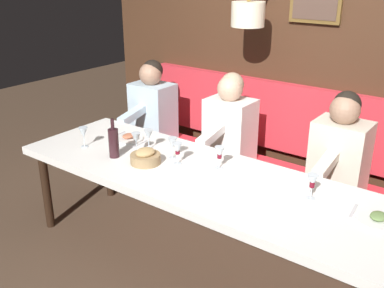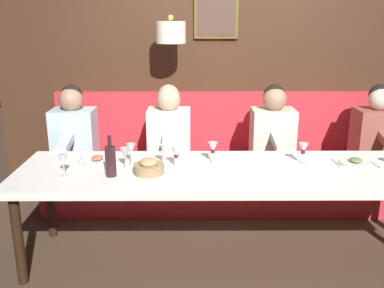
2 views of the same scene
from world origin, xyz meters
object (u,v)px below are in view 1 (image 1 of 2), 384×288
object	(u,v)px
wine_glass_2	(220,153)
wine_glass_3	(136,139)
wine_bottle	(114,142)
wine_glass_1	(149,135)
wine_glass_7	(178,149)
wine_glass_4	(172,144)
wine_glass_0	(312,182)
bread_bowl	(145,157)
diner_middle	(230,121)
wine_glass_6	(83,133)
diner_far	(152,103)
dining_table	(222,188)
diner_near	(341,147)

from	to	relation	value
wine_glass_2	wine_glass_3	distance (m)	0.68
wine_glass_2	wine_bottle	bearing A→B (deg)	112.15
wine_glass_1	wine_glass_7	world-z (taller)	same
wine_glass_4	wine_glass_7	distance (m)	0.11
wine_glass_0	bread_bowl	size ratio (longest dim) A/B	0.75
wine_glass_1	wine_glass_2	bearing A→B (deg)	-86.51
wine_glass_1	wine_glass_4	world-z (taller)	same
diner_middle	wine_glass_3	xyz separation A→B (m)	(-0.87, 0.29, 0.04)
wine_glass_4	wine_glass_6	xyz separation A→B (m)	(-0.24, 0.70, 0.00)
wine_glass_4	wine_glass_6	size ratio (longest dim) A/B	1.00
wine_glass_6	wine_glass_3	bearing A→B (deg)	-69.21
wine_glass_1	wine_glass_7	distance (m)	0.36
diner_far	diner_middle	bearing A→B (deg)	-90.00
diner_far	wine_glass_3	xyz separation A→B (m)	(-0.87, -0.61, 0.04)
bread_bowl	wine_glass_1	bearing A→B (deg)	36.61
wine_glass_6	wine_bottle	world-z (taller)	wine_bottle
wine_glass_0	wine_glass_7	size ratio (longest dim) A/B	1.00
dining_table	wine_glass_2	xyz separation A→B (m)	(0.15, 0.13, 0.17)
diner_far	wine_glass_6	distance (m)	1.05
diner_far	wine_glass_6	bearing A→B (deg)	-169.17
wine_glass_2	wine_glass_6	xyz separation A→B (m)	(-0.30, 1.08, 0.00)
wine_glass_1	wine_glass_6	size ratio (longest dim) A/B	1.00
diner_near	diner_middle	xyz separation A→B (m)	(0.00, 0.98, 0.00)
diner_middle	wine_glass_1	size ratio (longest dim) A/B	4.82
wine_glass_3	wine_glass_0	bearing A→B (deg)	-85.07
wine_glass_3	wine_bottle	xyz separation A→B (m)	(-0.16, 0.08, -0.00)
diner_middle	wine_glass_1	xyz separation A→B (m)	(-0.77, 0.26, 0.04)
wine_glass_6	bread_bowl	bearing A→B (deg)	-84.60
diner_near	wine_glass_0	distance (m)	0.76
wine_bottle	bread_bowl	size ratio (longest dim) A/B	1.36
diner_far	wine_glass_2	distance (m)	1.47
wine_glass_0	diner_near	bearing A→B (deg)	6.95
wine_glass_4	wine_glass_6	world-z (taller)	same
diner_near	wine_glass_2	distance (m)	0.95
wine_glass_1	wine_glass_7	xyz separation A→B (m)	(-0.08, -0.35, -0.00)
diner_middle	wine_glass_4	xyz separation A→B (m)	(-0.79, 0.00, 0.04)
dining_table	wine_glass_4	world-z (taller)	wine_glass_4
wine_glass_0	bread_bowl	bearing A→B (deg)	100.54
wine_glass_3	wine_glass_6	world-z (taller)	same
wine_glass_1	diner_middle	bearing A→B (deg)	-18.55
wine_glass_4	bread_bowl	bearing A→B (deg)	151.84
wine_glass_6	bread_bowl	world-z (taller)	wine_glass_6
dining_table	wine_glass_1	world-z (taller)	wine_glass_1
dining_table	bread_bowl	world-z (taller)	bread_bowl
wine_glass_0	wine_glass_6	world-z (taller)	same
wine_glass_3	bread_bowl	world-z (taller)	wine_glass_3
wine_bottle	diner_near	bearing A→B (deg)	-52.62
wine_glass_1	bread_bowl	world-z (taller)	wine_glass_1
wine_glass_1	wine_bottle	distance (m)	0.29
diner_far	diner_near	bearing A→B (deg)	-90.00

